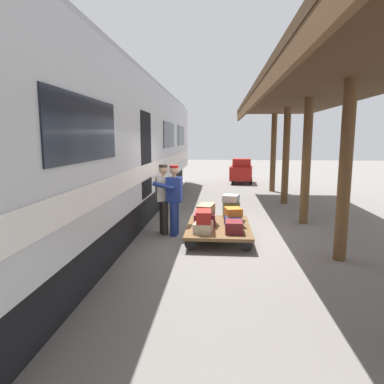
% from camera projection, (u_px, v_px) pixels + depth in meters
% --- Properties ---
extents(ground_plane, '(60.00, 60.00, 0.00)m').
position_uv_depth(ground_plane, '(218.00, 236.00, 8.35)').
color(ground_plane, slate).
extents(platform_canopy, '(3.20, 15.53, 3.56)m').
position_uv_depth(platform_canopy, '(323.00, 97.00, 7.67)').
color(platform_canopy, brown).
rests_on(platform_canopy, ground_plane).
extents(train_car, '(3.03, 21.05, 4.00)m').
position_uv_depth(train_car, '(85.00, 150.00, 8.29)').
color(train_car, '#B7BABF').
rests_on(train_car, ground_plane).
extents(luggage_cart, '(1.46, 2.19, 0.32)m').
position_uv_depth(luggage_cart, '(219.00, 227.00, 8.07)').
color(luggage_cart, brown).
rests_on(luggage_cart, ground_plane).
extents(suitcase_maroon_trunk, '(0.37, 0.47, 0.25)m').
position_uv_depth(suitcase_maroon_trunk, '(234.00, 227.00, 7.42)').
color(suitcase_maroon_trunk, maroon).
rests_on(suitcase_maroon_trunk, luggage_cart).
extents(suitcase_cream_canvas, '(0.43, 0.55, 0.21)m').
position_uv_depth(suitcase_cream_canvas, '(203.00, 227.00, 7.48)').
color(suitcase_cream_canvas, beige).
rests_on(suitcase_cream_canvas, luggage_cart).
extents(suitcase_navy_fabric, '(0.40, 0.58, 0.24)m').
position_uv_depth(suitcase_navy_fabric, '(233.00, 221.00, 8.02)').
color(suitcase_navy_fabric, navy).
rests_on(suitcase_navy_fabric, luggage_cart).
extents(suitcase_burgundy_valise, '(0.50, 0.57, 0.29)m').
position_uv_depth(suitcase_burgundy_valise, '(205.00, 219.00, 8.06)').
color(suitcase_burgundy_valise, maroon).
rests_on(suitcase_burgundy_valise, luggage_cart).
extents(suitcase_brown_leather, '(0.46, 0.54, 0.23)m').
position_uv_depth(suitcase_brown_leather, '(232.00, 215.00, 8.61)').
color(suitcase_brown_leather, brown).
rests_on(suitcase_brown_leather, luggage_cart).
extents(suitcase_slate_roller, '(0.45, 0.64, 0.18)m').
position_uv_depth(suitcase_slate_roller, '(206.00, 216.00, 8.67)').
color(suitcase_slate_roller, '#4C515B').
rests_on(suitcase_slate_roller, luggage_cart).
extents(suitcase_red_plastic, '(0.34, 0.51, 0.26)m').
position_uv_depth(suitcase_red_plastic, '(203.00, 217.00, 7.43)').
color(suitcase_red_plastic, '#AD231E').
rests_on(suitcase_red_plastic, suitcase_cream_canvas).
extents(suitcase_olive_duffel, '(0.42, 0.42, 0.24)m').
position_uv_depth(suitcase_olive_duffel, '(231.00, 206.00, 8.59)').
color(suitcase_olive_duffel, brown).
rests_on(suitcase_olive_duffel, suitcase_brown_leather).
extents(suitcase_tan_vintage, '(0.42, 0.60, 0.21)m').
position_uv_depth(suitcase_tan_vintage, '(206.00, 209.00, 7.99)').
color(suitcase_tan_vintage, tan).
rests_on(suitcase_tan_vintage, suitcase_burgundy_valise).
extents(suitcase_orange_carryall, '(0.44, 0.47, 0.18)m').
position_uv_depth(suitcase_orange_carryall, '(233.00, 212.00, 8.01)').
color(suitcase_orange_carryall, '#CC6B23').
rests_on(suitcase_orange_carryall, suitcase_navy_fabric).
extents(suitcase_gray_aluminum, '(0.45, 0.49, 0.16)m').
position_uv_depth(suitcase_gray_aluminum, '(231.00, 198.00, 8.55)').
color(suitcase_gray_aluminum, '#9EA0A5').
rests_on(suitcase_gray_aluminum, suitcase_olive_duffel).
extents(porter_in_overalls, '(0.70, 0.49, 1.70)m').
position_uv_depth(porter_in_overalls, '(174.00, 198.00, 8.28)').
color(porter_in_overalls, navy).
rests_on(porter_in_overalls, ground_plane).
extents(porter_by_door, '(0.74, 0.60, 1.70)m').
position_uv_depth(porter_by_door, '(164.00, 197.00, 8.43)').
color(porter_by_door, '#332D28').
rests_on(porter_by_door, ground_plane).
extents(baggage_tug, '(1.29, 1.81, 1.30)m').
position_uv_depth(baggage_tug, '(241.00, 171.00, 18.02)').
color(baggage_tug, '#B21E19').
rests_on(baggage_tug, ground_plane).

